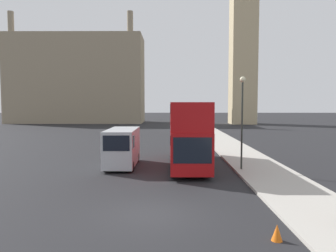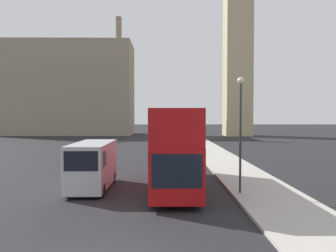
% 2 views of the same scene
% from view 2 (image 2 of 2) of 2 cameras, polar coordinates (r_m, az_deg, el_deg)
% --- Properties ---
extents(building_block_distant, '(30.83, 10.91, 24.67)m').
position_cam_2_polar(building_block_distant, '(76.80, -17.87, 6.15)').
color(building_block_distant, gray).
rests_on(building_block_distant, ground_plane).
extents(red_double_decker_bus, '(2.52, 10.16, 4.55)m').
position_cam_2_polar(red_double_decker_bus, '(19.07, 0.98, -3.25)').
color(red_double_decker_bus, '#A80F11').
rests_on(red_double_decker_bus, ground_plane).
extents(white_van, '(2.02, 5.33, 2.67)m').
position_cam_2_polar(white_van, '(19.31, -13.04, -6.55)').
color(white_van, '#B2B7BC').
rests_on(white_van, ground_plane).
extents(street_lamp, '(0.36, 0.36, 6.07)m').
position_cam_2_polar(street_lamp, '(17.54, 12.53, 1.41)').
color(street_lamp, '#2D332D').
rests_on(street_lamp, sidewalk_strip).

